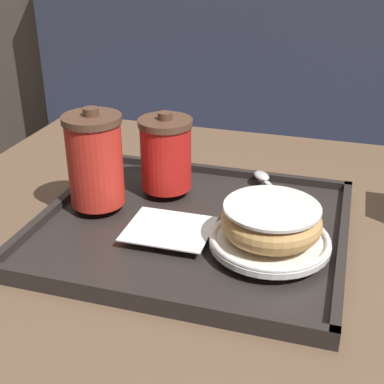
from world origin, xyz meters
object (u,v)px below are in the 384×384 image
Objects in this scene: coffee_cup_rear at (166,153)px; spoon at (266,181)px; coffee_cup_front at (95,160)px; donut_chocolate_glazed at (271,221)px.

coffee_cup_rear is 1.03× the size of spoon.
coffee_cup_front is 0.27m from donut_chocolate_glazed.
spoon is (-0.04, 0.18, -0.03)m from donut_chocolate_glazed.
coffee_cup_rear is 0.17m from spoon.
spoon is (0.15, 0.06, -0.05)m from coffee_cup_rear.
coffee_cup_rear is at bearing 75.60° from spoon.
coffee_cup_rear is at bearing 44.72° from coffee_cup_front.
coffee_cup_front is at bearing -135.28° from coffee_cup_rear.
coffee_cup_front reaches higher than coffee_cup_rear.
coffee_cup_rear is at bearing 145.69° from donut_chocolate_glazed.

